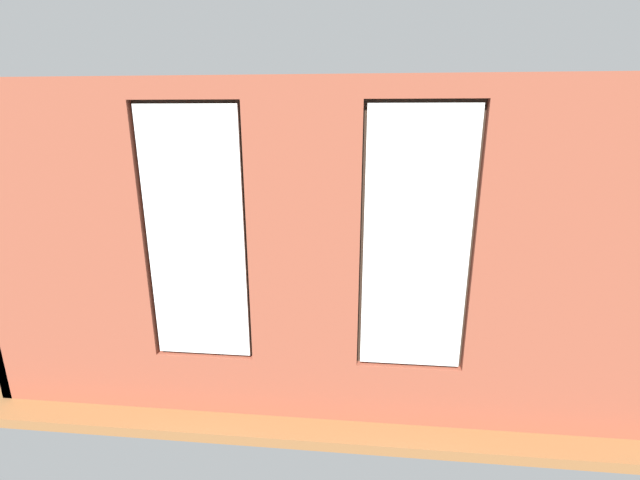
{
  "coord_description": "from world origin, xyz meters",
  "views": [
    {
      "loc": [
        -0.48,
        6.28,
        2.75
      ],
      "look_at": [
        0.09,
        0.4,
        1.06
      ],
      "focal_mm": 24.0,
      "sensor_mm": 36.0,
      "label": 1
    }
  ],
  "objects_px": {
    "remote_black": "(333,269)",
    "potted_plant_between_couches": "(428,321)",
    "couch_left": "(491,289)",
    "remote_gray": "(300,268)",
    "potted_plant_by_left_couch": "(445,251)",
    "potted_plant_corner_far_left": "(567,335)",
    "cup_ceramic": "(283,271)",
    "potted_plant_foreground_right": "(219,226)",
    "media_console": "(175,264)",
    "table_plant_small": "(314,268)",
    "remote_silver": "(309,271)",
    "couch_by_window": "(290,346)",
    "potted_plant_beside_window_right": "(91,305)",
    "tv_flatscreen": "(171,228)",
    "coffee_table": "(309,274)"
  },
  "relations": [
    {
      "from": "remote_black",
      "to": "potted_plant_between_couches",
      "type": "bearing_deg",
      "value": 6.8
    },
    {
      "from": "couch_left",
      "to": "remote_gray",
      "type": "bearing_deg",
      "value": -95.34
    },
    {
      "from": "potted_plant_by_left_couch",
      "to": "potted_plant_between_couches",
      "type": "height_order",
      "value": "potted_plant_between_couches"
    },
    {
      "from": "potted_plant_corner_far_left",
      "to": "cup_ceramic",
      "type": "bearing_deg",
      "value": -33.37
    },
    {
      "from": "remote_gray",
      "to": "potted_plant_foreground_right",
      "type": "distance_m",
      "value": 2.79
    },
    {
      "from": "media_console",
      "to": "remote_black",
      "type": "bearing_deg",
      "value": 172.88
    },
    {
      "from": "table_plant_small",
      "to": "potted_plant_foreground_right",
      "type": "distance_m",
      "value": 3.14
    },
    {
      "from": "table_plant_small",
      "to": "remote_silver",
      "type": "relative_size",
      "value": 1.29
    },
    {
      "from": "remote_silver",
      "to": "remote_black",
      "type": "bearing_deg",
      "value": 75.8
    },
    {
      "from": "cup_ceramic",
      "to": "potted_plant_foreground_right",
      "type": "bearing_deg",
      "value": -51.56
    },
    {
      "from": "couch_by_window",
      "to": "remote_gray",
      "type": "bearing_deg",
      "value": -84.38
    },
    {
      "from": "remote_silver",
      "to": "potted_plant_beside_window_right",
      "type": "relative_size",
      "value": 0.14
    },
    {
      "from": "cup_ceramic",
      "to": "table_plant_small",
      "type": "distance_m",
      "value": 0.5
    },
    {
      "from": "remote_gray",
      "to": "tv_flatscreen",
      "type": "height_order",
      "value": "tv_flatscreen"
    },
    {
      "from": "coffee_table",
      "to": "potted_plant_beside_window_right",
      "type": "distance_m",
      "value": 3.15
    },
    {
      "from": "couch_left",
      "to": "remote_gray",
      "type": "height_order",
      "value": "couch_left"
    },
    {
      "from": "couch_by_window",
      "to": "couch_left",
      "type": "relative_size",
      "value": 0.96
    },
    {
      "from": "remote_silver",
      "to": "potted_plant_by_left_couch",
      "type": "bearing_deg",
      "value": 80.94
    },
    {
      "from": "tv_flatscreen",
      "to": "remote_black",
      "type": "bearing_deg",
      "value": 172.82
    },
    {
      "from": "coffee_table",
      "to": "remote_black",
      "type": "distance_m",
      "value": 0.4
    },
    {
      "from": "table_plant_small",
      "to": "potted_plant_between_couches",
      "type": "distance_m",
      "value": 2.46
    },
    {
      "from": "potted_plant_between_couches",
      "to": "coffee_table",
      "type": "bearing_deg",
      "value": -54.19
    },
    {
      "from": "couch_left",
      "to": "potted_plant_by_left_couch",
      "type": "xyz_separation_m",
      "value": [
        0.4,
        -1.5,
        0.11
      ]
    },
    {
      "from": "media_console",
      "to": "potted_plant_beside_window_right",
      "type": "distance_m",
      "value": 2.85
    },
    {
      "from": "remote_silver",
      "to": "potted_plant_by_left_couch",
      "type": "distance_m",
      "value": 2.62
    },
    {
      "from": "remote_black",
      "to": "potted_plant_by_left_couch",
      "type": "bearing_deg",
      "value": 98.07
    },
    {
      "from": "couch_left",
      "to": "potted_plant_foreground_right",
      "type": "distance_m",
      "value": 5.41
    },
    {
      "from": "couch_by_window",
      "to": "cup_ceramic",
      "type": "height_order",
      "value": "couch_by_window"
    },
    {
      "from": "table_plant_small",
      "to": "potted_plant_corner_far_left",
      "type": "bearing_deg",
      "value": 142.16
    },
    {
      "from": "tv_flatscreen",
      "to": "potted_plant_by_left_couch",
      "type": "xyz_separation_m",
      "value": [
        -4.76,
        -0.71,
        -0.48
      ]
    },
    {
      "from": "potted_plant_by_left_couch",
      "to": "potted_plant_foreground_right",
      "type": "height_order",
      "value": "potted_plant_foreground_right"
    },
    {
      "from": "couch_by_window",
      "to": "potted_plant_corner_far_left",
      "type": "distance_m",
      "value": 2.83
    },
    {
      "from": "potted_plant_by_left_couch",
      "to": "potted_plant_beside_window_right",
      "type": "relative_size",
      "value": 0.54
    },
    {
      "from": "couch_by_window",
      "to": "couch_left",
      "type": "distance_m",
      "value": 3.26
    },
    {
      "from": "tv_flatscreen",
      "to": "potted_plant_by_left_couch",
      "type": "bearing_deg",
      "value": -171.57
    },
    {
      "from": "potted_plant_corner_far_left",
      "to": "remote_silver",
      "type": "bearing_deg",
      "value": -38.47
    },
    {
      "from": "couch_left",
      "to": "potted_plant_by_left_couch",
      "type": "relative_size",
      "value": 3.24
    },
    {
      "from": "remote_black",
      "to": "media_console",
      "type": "distance_m",
      "value": 2.83
    },
    {
      "from": "coffee_table",
      "to": "potted_plant_beside_window_right",
      "type": "height_order",
      "value": "potted_plant_beside_window_right"
    },
    {
      "from": "couch_by_window",
      "to": "media_console",
      "type": "relative_size",
      "value": 1.86
    },
    {
      "from": "potted_plant_beside_window_right",
      "to": "potted_plant_foreground_right",
      "type": "height_order",
      "value": "potted_plant_beside_window_right"
    },
    {
      "from": "couch_by_window",
      "to": "potted_plant_beside_window_right",
      "type": "xyz_separation_m",
      "value": [
        2.18,
        0.1,
        0.44
      ]
    },
    {
      "from": "potted_plant_beside_window_right",
      "to": "potted_plant_foreground_right",
      "type": "relative_size",
      "value": 1.32
    },
    {
      "from": "potted_plant_by_left_couch",
      "to": "potted_plant_between_couches",
      "type": "bearing_deg",
      "value": 76.74
    },
    {
      "from": "media_console",
      "to": "couch_by_window",
      "type": "bearing_deg",
      "value": 133.03
    },
    {
      "from": "potted_plant_corner_far_left",
      "to": "tv_flatscreen",
      "type": "bearing_deg",
      "value": -27.66
    },
    {
      "from": "coffee_table",
      "to": "potted_plant_foreground_right",
      "type": "relative_size",
      "value": 1.44
    },
    {
      "from": "cup_ceramic",
      "to": "remote_silver",
      "type": "distance_m",
      "value": 0.42
    },
    {
      "from": "couch_left",
      "to": "tv_flatscreen",
      "type": "height_order",
      "value": "tv_flatscreen"
    },
    {
      "from": "remote_silver",
      "to": "media_console",
      "type": "height_order",
      "value": "media_console"
    }
  ]
}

